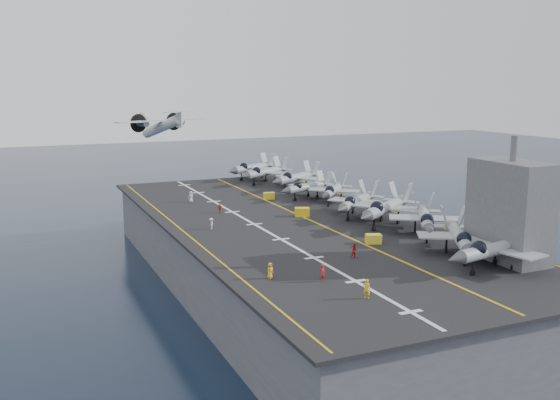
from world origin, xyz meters
name	(u,v)px	position (x,y,z in m)	size (l,w,h in m)	color
ground	(290,285)	(0.00, 0.00, 0.00)	(500.00, 500.00, 0.00)	#142135
hull	(290,255)	(0.00, 0.00, 5.00)	(36.00, 90.00, 10.00)	#56595E
flight_deck	(290,222)	(0.00, 0.00, 10.20)	(38.00, 92.00, 0.40)	black
foul_line	(308,219)	(3.00, 0.00, 10.42)	(0.35, 90.00, 0.02)	gold
landing_centerline	(254,224)	(-6.00, 0.00, 10.42)	(0.50, 90.00, 0.02)	silver
deck_edge_port	(183,231)	(-17.00, 0.00, 10.42)	(0.25, 90.00, 0.02)	gold
deck_edge_stbd	(391,211)	(18.50, 0.00, 10.42)	(0.25, 90.00, 0.02)	gold
island_superstructure	(511,199)	(15.00, -30.00, 17.90)	(5.00, 10.00, 15.00)	#56595E
fighter_jet_0	(497,247)	(10.98, -32.55, 12.97)	(16.46, 12.60, 5.14)	#A0AAB3
fighter_jet_1	(459,236)	(10.69, -26.39, 12.99)	(16.09, 17.87, 5.17)	gray
fighter_jet_2	(425,218)	(13.22, -16.17, 12.99)	(16.41, 17.89, 5.17)	#A0A9B1
fighter_jet_3	(386,206)	(11.99, -8.22, 13.23)	(19.56, 18.21, 5.65)	#9EA6AD
fighter_jet_4	(357,201)	(11.28, -1.00, 12.92)	(17.38, 16.69, 5.05)	#949DA3
fighter_jet_5	(333,190)	(13.20, 10.47, 12.75)	(15.71, 16.15, 4.70)	gray
fighter_jet_6	(308,186)	(11.03, 16.25, 12.68)	(15.55, 13.28, 4.56)	#959FA5
fighter_jet_7	(297,176)	(13.36, 26.03, 12.98)	(17.84, 16.12, 5.16)	gray
fighter_jet_8	(266,171)	(10.57, 35.45, 12.99)	(17.88, 16.11, 5.18)	#8C939B
tow_cart_a	(373,239)	(4.40, -16.90, 11.02)	(2.40, 1.98, 1.23)	yellow
tow_cart_b	(302,212)	(3.16, 2.37, 11.09)	(2.67, 2.20, 1.37)	yellow
tow_cart_c	(269,196)	(4.10, 18.39, 11.00)	(2.29, 1.82, 1.20)	yellow
crew_0	(270,271)	(-14.06, -25.34, 11.29)	(1.29, 1.16, 1.79)	gold
crew_1	(323,273)	(-9.26, -28.55, 11.35)	(1.37, 1.28, 1.90)	#B21919
crew_3	(211,224)	(-12.89, -0.37, 11.23)	(0.83, 1.10, 1.67)	silver
crew_4	(220,208)	(-8.15, 9.90, 11.23)	(1.16, 1.17, 1.65)	#A72723
crew_5	(191,197)	(-9.91, 21.09, 11.39)	(1.30, 0.97, 1.98)	silver
crew_6	(367,289)	(-7.78, -35.06, 11.39)	(1.41, 1.40, 1.99)	yellow
crew_7	(355,251)	(-1.49, -22.01, 11.31)	(1.20, 0.91, 1.82)	#B21919
transport_plane	(162,126)	(-5.89, 58.62, 21.42)	(27.33, 22.70, 5.53)	silver
fighter_jet_9	(253,167)	(10.57, 43.00, 12.99)	(17.88, 16.11, 5.18)	#8C939B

